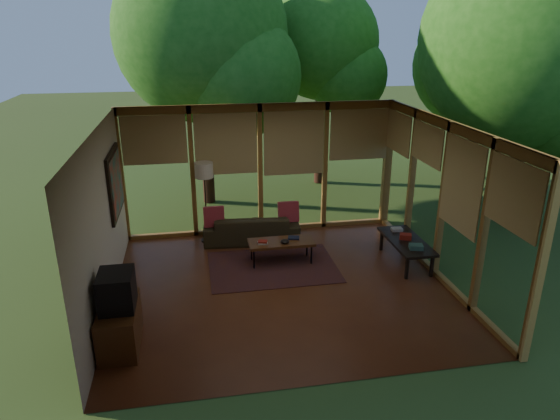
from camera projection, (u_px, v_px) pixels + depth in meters
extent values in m
plane|color=brown|center=(282.00, 286.00, 8.41)|extent=(5.50, 5.50, 0.00)
plane|color=silver|center=(282.00, 127.00, 7.47)|extent=(5.50, 5.50, 0.00)
cube|color=silver|center=(102.00, 223.00, 7.48)|extent=(0.04, 5.00, 2.70)
cube|color=silver|center=(322.00, 288.00, 5.63)|extent=(5.50, 0.04, 2.70)
cube|color=olive|center=(260.00, 170.00, 10.25)|extent=(5.50, 0.12, 2.70)
cube|color=olive|center=(443.00, 201.00, 8.40)|extent=(0.12, 5.00, 2.70)
plane|color=#324B1C|center=(469.00, 154.00, 17.12)|extent=(40.00, 40.00, 0.00)
cylinder|color=#371D14|center=(204.00, 98.00, 11.64)|extent=(0.28, 0.28, 5.08)
sphere|color=#1C5513|center=(201.00, 34.00, 11.15)|extent=(3.92, 3.92, 3.92)
cylinder|color=#371D14|center=(321.00, 95.00, 13.27)|extent=(0.28, 0.28, 4.79)
sphere|color=#1C5513|center=(322.00, 42.00, 12.80)|extent=(2.91, 2.91, 2.91)
cylinder|color=#371D14|center=(518.00, 112.00, 10.20)|extent=(0.28, 0.28, 4.95)
sphere|color=#1C5513|center=(530.00, 41.00, 9.73)|extent=(4.27, 4.27, 4.27)
cylinder|color=#371D14|center=(468.00, 107.00, 13.74)|extent=(0.28, 0.28, 4.03)
sphere|color=#1C5513|center=(474.00, 65.00, 13.35)|extent=(3.20, 3.20, 3.20)
cube|color=maroon|center=(273.00, 267.00, 9.08)|extent=(2.29, 1.62, 0.01)
imported|color=#312B18|center=(252.00, 228.00, 10.11)|extent=(1.98, 0.92, 0.56)
cube|color=maroon|center=(214.00, 217.00, 9.84)|extent=(0.40, 0.22, 0.42)
cube|color=maroon|center=(288.00, 212.00, 10.08)|extent=(0.41, 0.22, 0.43)
cube|color=#B4ADA4|center=(263.00, 243.00, 9.02)|extent=(0.19, 0.15, 0.03)
cube|color=maroon|center=(263.00, 241.00, 9.01)|extent=(0.19, 0.16, 0.03)
cube|color=#161C31|center=(294.00, 238.00, 9.24)|extent=(0.24, 0.20, 0.03)
ellipsoid|color=black|center=(285.00, 241.00, 9.03)|extent=(0.16, 0.16, 0.07)
cube|color=#593218|center=(120.00, 326.00, 6.76)|extent=(0.50, 1.00, 0.60)
cube|color=black|center=(117.00, 290.00, 6.58)|extent=(0.45, 0.55, 0.50)
cube|color=#365F56|center=(416.00, 247.00, 8.72)|extent=(0.26, 0.22, 0.08)
cube|color=maroon|center=(406.00, 237.00, 9.13)|extent=(0.25, 0.22, 0.09)
cube|color=#B4ADA4|center=(397.00, 229.00, 9.51)|extent=(0.21, 0.17, 0.05)
cylinder|color=black|center=(208.00, 240.00, 10.18)|extent=(0.26, 0.26, 0.03)
cylinder|color=black|center=(206.00, 204.00, 9.92)|extent=(0.03, 0.03, 1.52)
cylinder|color=beige|center=(204.00, 170.00, 9.67)|extent=(0.36, 0.36, 0.30)
cube|color=#593218|center=(281.00, 242.00, 9.13)|extent=(1.20, 0.50, 0.05)
cylinder|color=black|center=(254.00, 259.00, 8.95)|extent=(0.03, 0.03, 0.38)
cylinder|color=black|center=(311.00, 255.00, 9.13)|extent=(0.03, 0.03, 0.38)
cylinder|color=black|center=(251.00, 251.00, 9.29)|extent=(0.03, 0.03, 0.38)
cylinder|color=black|center=(307.00, 247.00, 9.46)|extent=(0.03, 0.03, 0.38)
cube|color=black|center=(406.00, 241.00, 9.11)|extent=(0.60, 1.40, 0.05)
cube|color=black|center=(407.00, 268.00, 8.60)|extent=(0.05, 0.05, 0.40)
cube|color=black|center=(432.00, 266.00, 8.67)|extent=(0.05, 0.05, 0.40)
cube|color=black|center=(382.00, 241.00, 9.70)|extent=(0.05, 0.05, 0.40)
cube|color=black|center=(404.00, 239.00, 9.78)|extent=(0.05, 0.05, 0.40)
cube|color=black|center=(115.00, 183.00, 8.71)|extent=(0.05, 1.35, 1.15)
cube|color=#197372|center=(117.00, 183.00, 8.71)|extent=(0.02, 1.20, 1.00)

